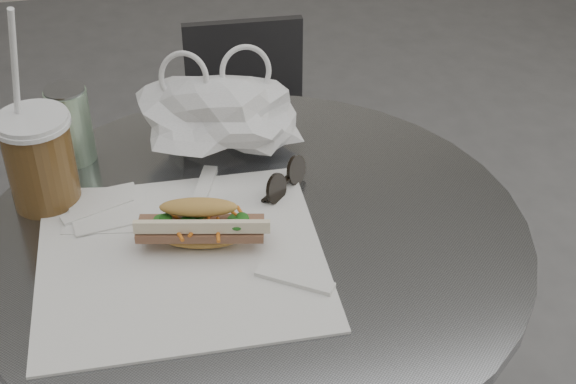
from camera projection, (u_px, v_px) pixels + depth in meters
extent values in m
cylinder|color=slate|center=(254.00, 234.00, 1.11)|extent=(0.76, 0.76, 0.02)
cylinder|color=#303032|center=(259.00, 285.00, 2.09)|extent=(0.32, 0.32, 0.02)
cylinder|color=#303032|center=(257.00, 224.00, 1.97)|extent=(0.06, 0.06, 0.42)
cylinder|color=#303032|center=(255.00, 152.00, 1.85)|extent=(0.35, 0.35, 0.02)
cube|color=#303032|center=(244.00, 69.00, 1.90)|extent=(0.28, 0.04, 0.24)
cube|color=white|center=(181.00, 257.00, 1.05)|extent=(0.38, 0.36, 0.00)
ellipsoid|color=tan|center=(202.00, 238.00, 1.06)|extent=(0.22, 0.11, 0.02)
cube|color=brown|center=(201.00, 229.00, 1.05)|extent=(0.17, 0.08, 0.01)
ellipsoid|color=tan|center=(199.00, 211.00, 1.04)|extent=(0.22, 0.12, 0.04)
cylinder|color=brown|center=(41.00, 164.00, 1.12)|extent=(0.09, 0.09, 0.13)
cylinder|color=silver|center=(32.00, 121.00, 1.08)|extent=(0.10, 0.10, 0.01)
cylinder|color=white|center=(16.00, 87.00, 1.05)|extent=(0.05, 0.06, 0.24)
cylinder|color=black|center=(276.00, 189.00, 1.14)|extent=(0.04, 0.04, 0.05)
cylinder|color=black|center=(296.00, 170.00, 1.18)|extent=(0.04, 0.04, 0.05)
cube|color=black|center=(287.00, 182.00, 1.17)|extent=(0.01, 0.01, 0.00)
cube|color=white|center=(106.00, 211.00, 1.13)|extent=(0.13, 0.13, 0.01)
cube|color=white|center=(106.00, 209.00, 1.13)|extent=(0.11, 0.11, 0.00)
cylinder|color=#56945C|center=(71.00, 126.00, 1.21)|extent=(0.06, 0.06, 0.12)
cylinder|color=slate|center=(64.00, 90.00, 1.18)|extent=(0.06, 0.06, 0.00)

